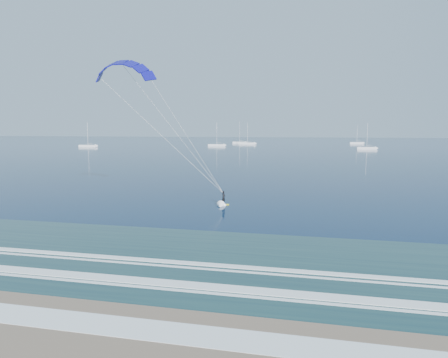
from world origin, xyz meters
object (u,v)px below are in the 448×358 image
kitesurfer_rig (174,131)px  sailboat_1 (217,145)px  sailboat_3 (367,148)px  sailboat_4 (357,143)px  sailboat_7 (240,142)px  sailboat_2 (247,143)px  sailboat_0 (88,146)px

kitesurfer_rig → sailboat_1: kitesurfer_rig is taller
sailboat_3 → sailboat_4: 71.82m
sailboat_3 → sailboat_7: sailboat_7 is taller
sailboat_1 → sailboat_3: sailboat_1 is taller
sailboat_3 → sailboat_2: bearing=143.2°
sailboat_4 → sailboat_7: size_ratio=0.80×
sailboat_2 → sailboat_4: size_ratio=1.19×
sailboat_1 → sailboat_4: (81.43, 53.88, -0.01)m
sailboat_1 → sailboat_7: 45.66m
sailboat_2 → sailboat_3: sailboat_2 is taller
sailboat_3 → sailboat_4: sailboat_3 is taller
sailboat_1 → sailboat_2: size_ratio=0.94×
sailboat_1 → sailboat_4: bearing=33.5°
kitesurfer_rig → sailboat_1: (-36.35, 173.80, -9.00)m
kitesurfer_rig → sailboat_7: (-31.35, 219.19, -8.97)m
kitesurfer_rig → sailboat_7: size_ratio=1.30×
sailboat_0 → sailboat_4: bearing=28.1°
sailboat_3 → sailboat_0: bearing=-177.3°
sailboat_2 → sailboat_7: size_ratio=0.96×
sailboat_4 → sailboat_3: bearing=-92.2°
kitesurfer_rig → sailboat_7: bearing=98.1°
kitesurfer_rig → sailboat_0: kitesurfer_rig is taller
sailboat_3 → sailboat_4: bearing=87.8°
kitesurfer_rig → sailboat_2: (-23.78, 205.45, -8.99)m
sailboat_2 → sailboat_0: bearing=-144.3°
sailboat_1 → sailboat_3: 80.68m
sailboat_0 → sailboat_4: (147.37, 78.63, -0.01)m
kitesurfer_rig → sailboat_0: 180.99m
kitesurfer_rig → sailboat_4: kitesurfer_rig is taller
kitesurfer_rig → sailboat_0: bearing=124.5°
sailboat_1 → sailboat_4: sailboat_1 is taller
sailboat_0 → sailboat_3: bearing=2.7°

